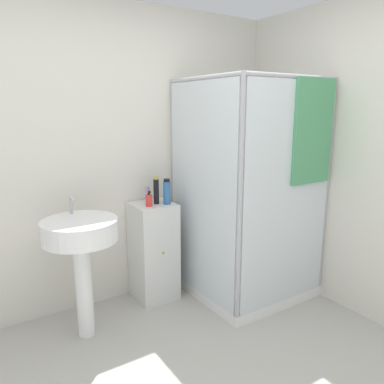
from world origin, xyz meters
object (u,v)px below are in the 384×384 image
(sink, at_px, (81,242))
(soap_dispenser, at_px, (149,200))
(shampoo_bottle_tall_black, at_px, (156,191))
(shampoo_bottle_blue, at_px, (167,192))
(lotion_bottle_white, at_px, (147,194))

(sink, bearing_deg, soap_dispenser, 15.99)
(shampoo_bottle_tall_black, distance_m, shampoo_bottle_blue, 0.09)
(sink, distance_m, shampoo_bottle_tall_black, 0.80)
(shampoo_bottle_blue, distance_m, lotion_bottle_white, 0.19)
(sink, bearing_deg, lotion_bottle_white, 24.90)
(shampoo_bottle_blue, bearing_deg, soap_dispenser, 174.62)
(sink, distance_m, lotion_bottle_white, 0.78)
(sink, height_order, soap_dispenser, sink)
(sink, height_order, shampoo_bottle_tall_black, shampoo_bottle_tall_black)
(soap_dispenser, relative_size, shampoo_bottle_blue, 0.60)
(soap_dispenser, bearing_deg, lotion_bottle_white, 68.56)
(sink, xyz_separation_m, shampoo_bottle_tall_black, (0.72, 0.23, 0.25))
(shampoo_bottle_blue, relative_size, lotion_bottle_white, 1.31)
(lotion_bottle_white, bearing_deg, sink, -155.10)
(soap_dispenser, xyz_separation_m, shampoo_bottle_blue, (0.16, -0.02, 0.05))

